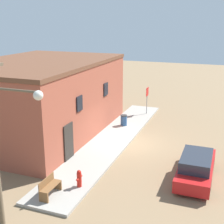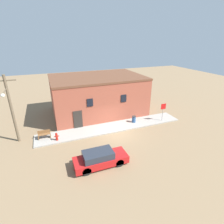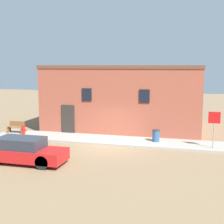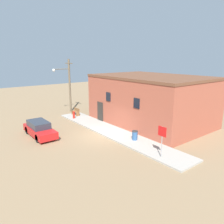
# 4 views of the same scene
# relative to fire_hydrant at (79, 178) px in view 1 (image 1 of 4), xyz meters

# --- Properties ---
(ground_plane) EXTENTS (80.00, 80.00, 0.00)m
(ground_plane) POSITION_rel_fire_hydrant_xyz_m (6.28, -0.54, -0.56)
(ground_plane) COLOR #846B4C
(sidewalk) EXTENTS (17.01, 2.49, 0.14)m
(sidewalk) POSITION_rel_fire_hydrant_xyz_m (6.28, 0.70, -0.49)
(sidewalk) COLOR #9E998E
(sidewalk) RESTS_ON ground
(brick_building) EXTENTS (11.96, 8.18, 5.08)m
(brick_building) POSITION_rel_fire_hydrant_xyz_m (6.13, 5.97, 1.98)
(brick_building) COLOR #9E4C38
(brick_building) RESTS_ON ground
(fire_hydrant) EXTENTS (0.48, 0.23, 0.85)m
(fire_hydrant) POSITION_rel_fire_hydrant_xyz_m (0.00, 0.00, 0.00)
(fire_hydrant) COLOR red
(fire_hydrant) RESTS_ON sidewalk
(stop_sign) EXTENTS (0.69, 0.06, 2.22)m
(stop_sign) POSITION_rel_fire_hydrant_xyz_m (12.69, 0.03, 1.14)
(stop_sign) COLOR gray
(stop_sign) RESTS_ON sidewalk
(bench) EXTENTS (1.23, 0.44, 0.84)m
(bench) POSITION_rel_fire_hydrant_xyz_m (-1.15, 0.90, -0.02)
(bench) COLOR brown
(bench) RESTS_ON sidewalk
(trash_bin) EXTENTS (0.49, 0.49, 0.79)m
(trash_bin) POSITION_rel_fire_hydrant_xyz_m (9.16, 0.87, -0.03)
(trash_bin) COLOR #2D517F
(trash_bin) RESTS_ON sidewalk
(parked_car) EXTENTS (4.39, 1.62, 1.35)m
(parked_car) POSITION_rel_fire_hydrant_xyz_m (2.98, -5.02, 0.09)
(parked_car) COLOR black
(parked_car) RESTS_ON ground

